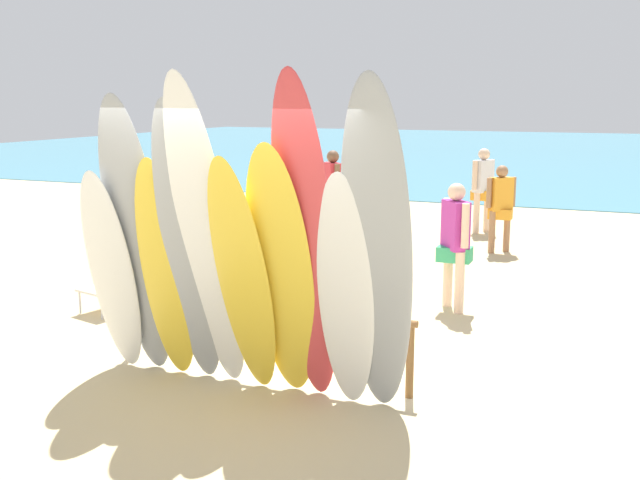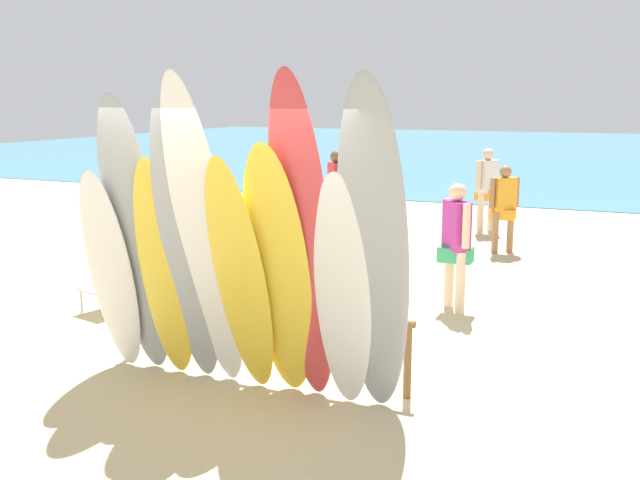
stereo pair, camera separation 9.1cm
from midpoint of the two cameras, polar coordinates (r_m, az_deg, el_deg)
ground at (r=20.35m, az=14.19°, el=3.27°), size 60.00×60.00×0.00m
ocean_water at (r=38.23m, az=18.57°, el=6.48°), size 60.00×40.00×0.02m
surfboard_rack at (r=7.01m, az=-4.34°, el=-5.98°), size 3.02×0.07×0.70m
surfboard_white_0 at (r=7.18m, az=-15.41°, el=-2.39°), size 0.50×0.53×1.96m
surfboard_grey_1 at (r=6.95m, az=-13.65°, el=0.06°), size 0.61×0.66×2.63m
surfboard_yellow_2 at (r=6.84m, az=-11.51°, el=-2.29°), size 0.53×0.58×2.10m
surfboard_grey_3 at (r=6.58m, az=-9.85°, el=-0.52°), size 0.56×0.74×2.60m
surfboard_white_4 at (r=6.40m, az=-8.48°, el=0.15°), size 0.60×0.86×2.81m
surfboard_yellow_5 at (r=6.33m, az=-5.73°, el=-2.97°), size 0.56×0.73×2.15m
surfboard_yellow_6 at (r=6.22m, az=-2.76°, el=-2.67°), size 0.59×0.70×2.26m
surfboard_red_7 at (r=6.06m, az=-0.91°, el=-0.27°), size 0.53×0.71×2.82m
surfboard_white_8 at (r=6.07m, az=2.16°, el=-4.09°), size 0.49×0.47×2.03m
surfboard_grey_9 at (r=5.85m, az=4.56°, el=-0.89°), size 0.60×0.67×2.79m
beachgoer_by_water at (r=14.65m, az=12.86°, el=4.17°), size 0.42×0.56×1.63m
beachgoer_photographing at (r=9.17m, az=10.68°, el=0.16°), size 0.41×0.48×1.57m
beachgoer_near_rack at (r=12.81m, az=14.14°, el=2.78°), size 0.43×0.41×1.47m
beachgoer_strolling at (r=10.28m, az=3.20°, el=1.85°), size 0.56×0.40×1.69m
beachgoer_midbeach at (r=13.55m, az=1.44°, el=3.95°), size 0.43×0.51×1.64m
beach_chair_red at (r=9.47m, az=-15.14°, el=-2.64°), size 0.65×0.78×0.82m
beach_chair_blue at (r=11.26m, az=-12.44°, el=-0.42°), size 0.72×0.86×0.80m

